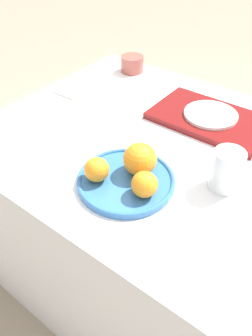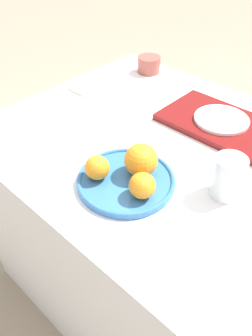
# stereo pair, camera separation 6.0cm
# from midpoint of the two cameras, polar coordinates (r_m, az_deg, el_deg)

# --- Properties ---
(ground_plane) EXTENTS (12.00, 12.00, 0.00)m
(ground_plane) POSITION_cam_midpoint_polar(r_m,az_deg,el_deg) (1.51, 8.60, -20.68)
(ground_plane) COLOR gray
(table) EXTENTS (1.21, 0.84, 0.75)m
(table) POSITION_cam_midpoint_polar(r_m,az_deg,el_deg) (1.20, 10.39, -11.95)
(table) COLOR white
(table) RESTS_ON ground_plane
(fruit_platter) EXTENTS (0.25, 0.25, 0.02)m
(fruit_platter) POSITION_cam_midpoint_polar(r_m,az_deg,el_deg) (0.82, 2.12, -2.21)
(fruit_platter) COLOR #336BAD
(fruit_platter) RESTS_ON table
(orange_0) EXTENTS (0.06, 0.06, 0.06)m
(orange_0) POSITION_cam_midpoint_polar(r_m,az_deg,el_deg) (0.75, 5.14, -3.15)
(orange_0) COLOR orange
(orange_0) RESTS_ON fruit_platter
(orange_1) EXTENTS (0.08, 0.08, 0.08)m
(orange_1) POSITION_cam_midpoint_polar(r_m,az_deg,el_deg) (0.81, 4.78, 1.31)
(orange_1) COLOR orange
(orange_1) RESTS_ON fruit_platter
(orange_2) EXTENTS (0.06, 0.06, 0.06)m
(orange_2) POSITION_cam_midpoint_polar(r_m,az_deg,el_deg) (0.80, -2.91, -0.01)
(orange_2) COLOR orange
(orange_2) RESTS_ON fruit_platter
(water_glass) EXTENTS (0.07, 0.07, 0.11)m
(water_glass) POSITION_cam_midpoint_polar(r_m,az_deg,el_deg) (0.81, 19.38, -1.54)
(water_glass) COLOR silver
(water_glass) RESTS_ON table
(serving_tray) EXTENTS (0.36, 0.23, 0.02)m
(serving_tray) POSITION_cam_midpoint_polar(r_m,az_deg,el_deg) (1.07, 17.72, 7.34)
(serving_tray) COLOR maroon
(serving_tray) RESTS_ON table
(side_plate) EXTENTS (0.17, 0.17, 0.01)m
(side_plate) POSITION_cam_midpoint_polar(r_m,az_deg,el_deg) (1.06, 17.89, 8.01)
(side_plate) COLOR white
(side_plate) RESTS_ON serving_tray
(cup_1) EXTENTS (0.09, 0.09, 0.06)m
(cup_1) POSITION_cam_midpoint_polar(r_m,az_deg,el_deg) (1.37, 5.33, 17.47)
(cup_1) COLOR #9E4C42
(cup_1) RESTS_ON table
(napkin) EXTENTS (0.10, 0.14, 0.01)m
(napkin) POSITION_cam_midpoint_polar(r_m,az_deg,el_deg) (1.25, -4.78, 13.93)
(napkin) COLOR silver
(napkin) RESTS_ON table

